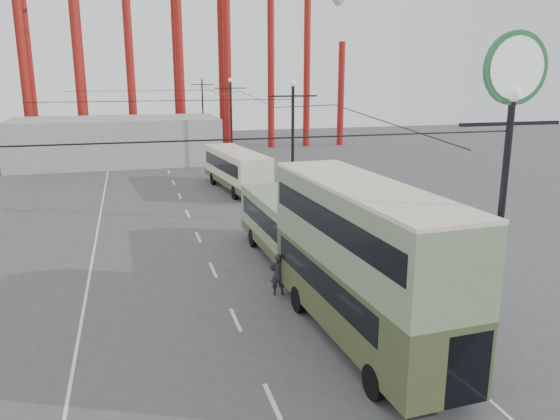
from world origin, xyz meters
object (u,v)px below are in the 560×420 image
object	(u,v)px
pedestrian	(278,274)
single_decker_cream	(236,168)
double_decker_bus	(362,256)
single_decker_green	(291,230)
lamp_post_near	(509,139)

from	to	relation	value
pedestrian	single_decker_cream	bearing A→B (deg)	-93.42
double_decker_bus	single_decker_green	size ratio (longest dim) A/B	0.98
lamp_post_near	pedestrian	xyz separation A→B (m)	(-4.26, 9.08, -6.90)
lamp_post_near	single_decker_cream	size ratio (longest dim) A/B	0.97
pedestrian	lamp_post_near	bearing A→B (deg)	118.18
single_decker_cream	lamp_post_near	bearing A→B (deg)	-93.70
lamp_post_near	pedestrian	size ratio (longest dim) A/B	5.63
single_decker_cream	single_decker_green	bearing A→B (deg)	-99.14
single_decker_green	pedestrian	xyz separation A→B (m)	(-1.77, -3.84, -0.86)
single_decker_green	single_decker_cream	xyz separation A→B (m)	(0.84, 19.26, 0.09)
lamp_post_near	single_decker_cream	world-z (taller)	lamp_post_near
single_decker_green	lamp_post_near	bearing A→B (deg)	-80.97
lamp_post_near	pedestrian	distance (m)	12.17
double_decker_bus	single_decker_cream	bearing A→B (deg)	85.26
single_decker_cream	pedestrian	xyz separation A→B (m)	(-2.61, -23.10, -0.94)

